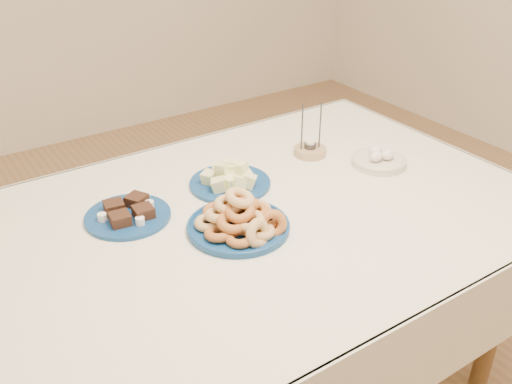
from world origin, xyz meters
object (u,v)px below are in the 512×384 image
(candle_holder, at_px, (310,150))
(dining_table, at_px, (246,247))
(egg_bowl, at_px, (379,160))
(brownie_plate, at_px, (128,214))
(donut_platter, at_px, (240,220))
(melon_plate, at_px, (230,179))

(candle_holder, bearing_deg, dining_table, -151.93)
(dining_table, bearing_deg, egg_bowl, 2.50)
(brownie_plate, height_order, candle_holder, candle_holder)
(dining_table, height_order, donut_platter, donut_platter)
(dining_table, bearing_deg, donut_platter, -135.62)
(dining_table, distance_m, brownie_plate, 0.35)
(dining_table, height_order, melon_plate, melon_plate)
(donut_platter, distance_m, brownie_plate, 0.32)
(brownie_plate, distance_m, egg_bowl, 0.82)
(egg_bowl, bearing_deg, brownie_plate, 169.56)
(dining_table, distance_m, donut_platter, 0.16)
(dining_table, distance_m, candle_holder, 0.46)
(candle_holder, distance_m, egg_bowl, 0.23)
(dining_table, relative_size, candle_holder, 9.40)
(melon_plate, bearing_deg, dining_table, -107.24)
(melon_plate, bearing_deg, donut_platter, -115.43)
(melon_plate, xyz_separation_m, candle_holder, (0.34, 0.04, -0.01))
(donut_platter, height_order, brownie_plate, donut_platter)
(dining_table, relative_size, brownie_plate, 6.41)
(melon_plate, distance_m, brownie_plate, 0.33)
(donut_platter, bearing_deg, dining_table, 44.38)
(brownie_plate, xyz_separation_m, candle_holder, (0.67, 0.04, 0.00))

